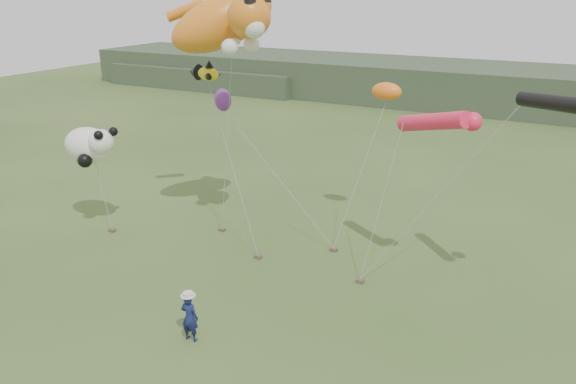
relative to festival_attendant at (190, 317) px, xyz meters
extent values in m
plane|color=#385123|center=(0.21, 1.79, -0.88)|extent=(120.00, 120.00, 0.00)
cube|color=#2D3D28|center=(0.21, 46.79, 1.12)|extent=(90.00, 12.00, 4.00)
cube|color=#2D3D28|center=(-29.79, 43.79, 0.37)|extent=(25.00, 8.00, 2.50)
imported|color=#131B4A|center=(0.00, 0.00, 0.00)|extent=(0.67, 0.47, 1.77)
cube|color=brown|center=(-4.22, 8.19, -0.81)|extent=(0.31, 0.25, 0.16)
cube|color=brown|center=(-1.09, 6.43, -0.81)|extent=(0.31, 0.25, 0.16)
cube|color=brown|center=(3.79, 6.47, -0.81)|extent=(0.31, 0.25, 0.16)
cube|color=brown|center=(-9.04, 5.57, -0.81)|extent=(0.31, 0.25, 0.16)
cube|color=brown|center=(1.64, 8.68, -0.81)|extent=(0.31, 0.25, 0.16)
ellipsoid|color=orange|center=(-3.99, 8.59, 9.17)|extent=(5.35, 5.28, 3.82)
sphere|color=orange|center=(-1.97, 7.58, 9.48)|extent=(1.81, 1.81, 1.81)
sphere|color=silver|center=(-1.57, 7.28, 9.07)|extent=(0.91, 0.91, 0.91)
ellipsoid|color=silver|center=(-3.78, 8.28, 8.37)|extent=(1.77, 0.89, 0.55)
sphere|color=silver|center=(-2.58, 6.98, 8.27)|extent=(0.70, 0.70, 0.70)
sphere|color=silver|center=(-2.37, 8.38, 8.27)|extent=(0.70, 0.70, 0.70)
cylinder|color=orange|center=(-6.60, 9.39, 9.58)|extent=(1.88, 1.37, 1.09)
ellipsoid|color=yellow|center=(-5.48, 9.42, 6.67)|extent=(1.27, 0.60, 0.69)
cone|color=black|center=(-6.53, 9.68, 6.67)|extent=(0.66, 0.82, 0.78)
cone|color=black|center=(-5.40, 9.42, 7.15)|extent=(0.44, 0.44, 0.35)
cone|color=black|center=(-5.22, 8.98, 6.58)|extent=(0.46, 0.49, 0.35)
cone|color=black|center=(-5.22, 9.85, 6.58)|extent=(0.46, 0.49, 0.35)
cylinder|color=black|center=(9.78, 7.94, 6.92)|extent=(2.47, 2.52, 0.82)
cylinder|color=#EA2346|center=(5.71, 8.45, 5.70)|extent=(3.33, 2.53, 1.48)
sphere|color=#EA2346|center=(7.30, 7.88, 5.99)|extent=(0.70, 0.70, 0.70)
ellipsoid|color=white|center=(-10.12, 5.74, 3.40)|extent=(2.65, 1.76, 1.76)
sphere|color=white|center=(-8.94, 5.44, 3.80)|extent=(1.18, 1.18, 1.18)
sphere|color=black|center=(-8.65, 5.05, 4.24)|extent=(0.43, 0.43, 0.43)
sphere|color=black|center=(-8.55, 5.88, 4.24)|extent=(0.43, 0.43, 0.43)
sphere|color=black|center=(-9.63, 4.95, 2.91)|extent=(0.69, 0.69, 0.69)
sphere|color=black|center=(-10.90, 6.03, 3.01)|extent=(0.69, 0.69, 0.69)
ellipsoid|color=orange|center=(2.59, 12.24, 6.04)|extent=(1.43, 0.84, 0.84)
ellipsoid|color=#692A7F|center=(-6.52, 12.10, 4.86)|extent=(1.00, 0.67, 1.23)
camera|label=1|loc=(10.64, -13.08, 10.61)|focal=35.00mm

